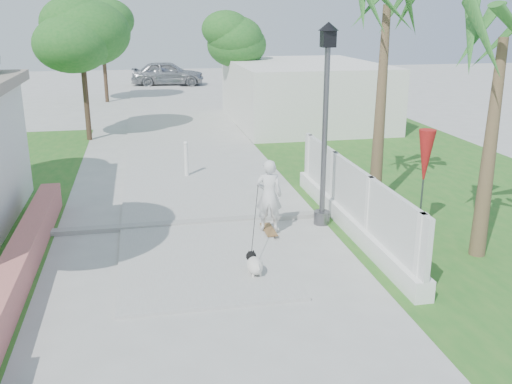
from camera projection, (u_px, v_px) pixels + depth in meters
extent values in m
cube|color=#B7B7B2|center=(164.00, 118.00, 26.06)|extent=(3.20, 36.00, 0.06)
cube|color=#999993|center=(193.00, 223.00, 12.96)|extent=(6.50, 0.25, 0.10)
cube|color=#256821|center=(433.00, 183.00, 16.16)|extent=(8.00, 20.00, 0.01)
cube|color=#C86B66|center=(22.00, 260.00, 10.39)|extent=(0.45, 8.00, 0.60)
cube|color=white|center=(350.00, 221.00, 12.62)|extent=(0.35, 7.00, 0.40)
cube|color=white|center=(352.00, 189.00, 12.39)|extent=(0.10, 7.00, 1.10)
cube|color=white|center=(420.00, 256.00, 9.46)|extent=(0.14, 0.14, 1.50)
cube|color=white|center=(369.00, 213.00, 11.52)|extent=(0.14, 0.14, 1.50)
cube|color=white|center=(334.00, 183.00, 13.58)|extent=(0.14, 0.14, 1.50)
cube|color=white|center=(310.00, 162.00, 15.45)|extent=(0.14, 0.14, 1.50)
cube|color=silver|center=(303.00, 93.00, 24.94)|extent=(6.00, 8.00, 2.60)
cylinder|color=#59595E|center=(322.00, 217.00, 13.00)|extent=(0.36, 0.36, 0.30)
cylinder|color=#59595E|center=(325.00, 138.00, 12.45)|extent=(0.12, 0.12, 4.00)
cube|color=black|center=(328.00, 39.00, 11.83)|extent=(0.28, 0.28, 0.35)
cone|color=black|center=(329.00, 26.00, 11.75)|extent=(0.44, 0.44, 0.18)
cylinder|color=white|center=(186.00, 161.00, 16.60)|extent=(0.12, 0.12, 1.00)
sphere|color=white|center=(186.00, 143.00, 16.45)|extent=(0.14, 0.14, 0.14)
cylinder|color=#59595E|center=(422.00, 190.00, 12.17)|extent=(0.04, 0.04, 2.00)
cone|color=red|center=(425.00, 158.00, 11.97)|extent=(0.36, 0.36, 1.20)
cylinder|color=#4C3826|center=(85.00, 89.00, 21.19)|extent=(0.20, 0.20, 3.85)
ellipsoid|color=#1B611E|center=(81.00, 43.00, 20.69)|extent=(3.40, 3.40, 2.55)
ellipsoid|color=#1B611E|center=(86.00, 33.00, 20.44)|extent=(2.89, 2.89, 2.18)
ellipsoid|color=#1B611E|center=(74.00, 23.00, 20.63)|extent=(2.55, 2.55, 1.90)
cylinder|color=#4C3826|center=(233.00, 79.00, 26.15)|extent=(0.20, 0.20, 3.50)
ellipsoid|color=#1B611E|center=(232.00, 45.00, 25.70)|extent=(3.00, 3.00, 2.25)
ellipsoid|color=#1B611E|center=(237.00, 37.00, 25.45)|extent=(2.55, 2.55, 1.92)
ellipsoid|color=#1B611E|center=(227.00, 29.00, 25.64)|extent=(2.25, 2.25, 1.68)
cylinder|color=#4C3826|center=(105.00, 66.00, 30.58)|extent=(0.20, 0.20, 3.85)
ellipsoid|color=#1B611E|center=(102.00, 34.00, 30.09)|extent=(3.20, 3.20, 2.40)
ellipsoid|color=#1B611E|center=(105.00, 27.00, 29.83)|extent=(2.72, 2.72, 2.05)
ellipsoid|color=#1B611E|center=(97.00, 20.00, 30.03)|extent=(2.40, 2.40, 1.79)
cone|color=brown|center=(380.00, 110.00, 13.59)|extent=(0.32, 0.32, 4.80)
cone|color=brown|center=(489.00, 152.00, 10.74)|extent=(0.32, 0.32, 4.20)
cube|color=olive|center=(269.00, 229.00, 12.46)|extent=(0.42, 0.84, 0.02)
imported|color=silver|center=(269.00, 195.00, 12.22)|extent=(0.64, 0.50, 1.56)
cylinder|color=gray|center=(268.00, 237.00, 12.19)|extent=(0.03, 0.06, 0.06)
cylinder|color=gray|center=(275.00, 236.00, 12.21)|extent=(0.03, 0.06, 0.06)
cylinder|color=gray|center=(263.00, 227.00, 12.73)|extent=(0.03, 0.06, 0.06)
cylinder|color=gray|center=(269.00, 227.00, 12.76)|extent=(0.03, 0.06, 0.06)
ellipsoid|color=silver|center=(255.00, 266.00, 10.33)|extent=(0.33, 0.50, 0.30)
sphere|color=black|center=(251.00, 256.00, 10.51)|extent=(0.19, 0.19, 0.19)
sphere|color=silver|center=(250.00, 255.00, 10.60)|extent=(0.09, 0.09, 0.09)
cone|color=black|center=(249.00, 252.00, 10.47)|extent=(0.06, 0.06, 0.07)
cone|color=black|center=(253.00, 251.00, 10.50)|extent=(0.06, 0.06, 0.07)
cylinder|color=silver|center=(249.00, 272.00, 10.47)|extent=(0.04, 0.04, 0.14)
cylinder|color=silver|center=(256.00, 271.00, 10.50)|extent=(0.04, 0.04, 0.14)
cylinder|color=silver|center=(253.00, 277.00, 10.26)|extent=(0.04, 0.04, 0.14)
cylinder|color=silver|center=(260.00, 276.00, 10.30)|extent=(0.04, 0.04, 0.14)
cylinder|color=silver|center=(259.00, 267.00, 10.10)|extent=(0.04, 0.12, 0.12)
imported|color=#A0A3A8|center=(168.00, 73.00, 38.08)|extent=(4.88, 2.24, 1.62)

